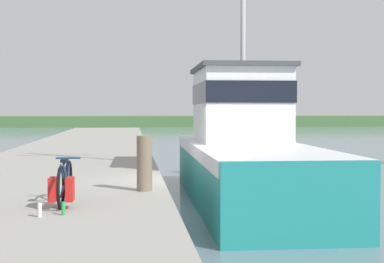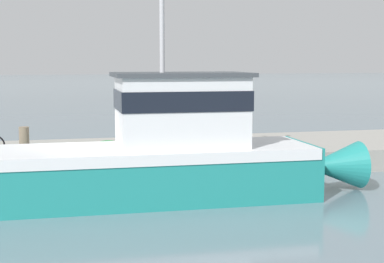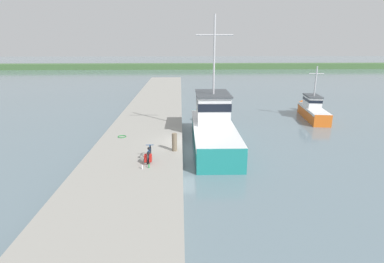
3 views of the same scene
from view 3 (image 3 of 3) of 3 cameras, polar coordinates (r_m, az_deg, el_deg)
The scene contains 10 objects.
ground_plane at distance 20.63m, azimuth 0.07°, elevation -3.88°, with size 320.00×320.00×0.00m, color slate.
dock_pier at distance 20.67m, azimuth -9.82°, elevation -2.91°, with size 5.72×80.00×0.80m, color gray.
far_shoreline at distance 94.81m, azimuth 17.14°, elevation 11.84°, with size 180.00×5.00×1.52m, color #426638.
fishing_boat_main at distance 22.17m, azimuth 4.00°, elevation 1.25°, with size 3.05×12.13×9.07m.
boat_blue_far at distance 32.09m, azimuth 21.95°, elevation 3.96°, with size 2.44×7.50×5.09m.
bicycle_touring at distance 16.92m, azimuth -8.25°, elevation -4.51°, with size 0.44×1.74×0.79m.
mooring_post at distance 18.36m, azimuth -3.36°, elevation -2.02°, with size 0.31×0.31×1.11m, color #756651.
hose_coil at distance 21.77m, azimuth -13.20°, elevation -0.94°, with size 0.59×0.59×0.05m, color #197A2D.
water_bottle_on_curb at distance 16.16m, azimuth -8.21°, elevation -6.53°, with size 0.06×0.06×0.21m, color green.
water_bottle_by_bike at distance 16.08m, azimuth -9.48°, elevation -6.68°, with size 0.07×0.07×0.22m, color silver.
Camera 3 is at (-0.76, -19.34, 7.16)m, focal length 28.00 mm.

